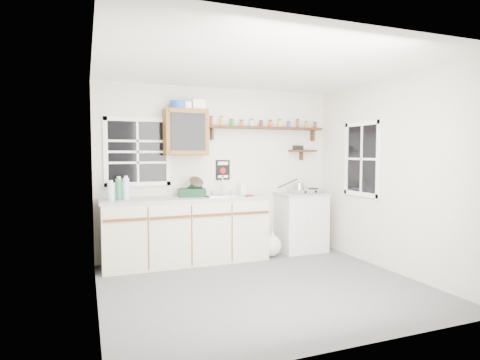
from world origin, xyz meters
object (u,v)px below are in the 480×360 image
upper_cabinet (186,132)px  spice_shelf (266,127)px  dish_rack (193,190)px  hotplate (306,191)px  main_cabinet (187,230)px  right_cabinet (301,222)px

upper_cabinet → spice_shelf: upper_cabinet is taller
dish_rack → upper_cabinet: bearing=151.3°
upper_cabinet → dish_rack: size_ratio=1.55×
dish_rack → hotplate: dish_rack is taller
main_cabinet → right_cabinet: bearing=0.8°
spice_shelf → upper_cabinet: bearing=-176.9°
main_cabinet → spice_shelf: bearing=9.2°
hotplate → dish_rack: bearing=177.8°
main_cabinet → upper_cabinet: size_ratio=3.55×
right_cabinet → dish_rack: 1.80m
spice_shelf → hotplate: 1.17m
upper_cabinet → spice_shelf: 1.28m
hotplate → spice_shelf: bearing=161.1°
upper_cabinet → main_cabinet: bearing=-103.7°
right_cabinet → hotplate: (0.08, -0.02, 0.49)m
right_cabinet → hotplate: hotplate is taller
right_cabinet → dish_rack: (-1.72, 0.05, 0.55)m
dish_rack → right_cabinet: bearing=8.8°
upper_cabinet → hotplate: size_ratio=1.26×
main_cabinet → upper_cabinet: 1.37m
spice_shelf → dish_rack: size_ratio=4.55×
right_cabinet → upper_cabinet: 2.26m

